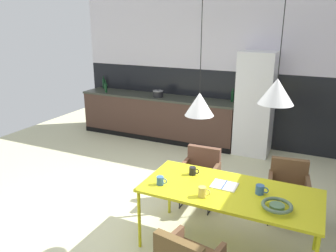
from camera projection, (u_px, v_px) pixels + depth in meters
name	position (u px, v px, depth m)	size (l,w,h in m)	color
ground_plane	(143.00, 222.00, 4.21)	(8.80, 8.80, 0.00)	beige
back_wall_splashback_dark	(222.00, 107.00, 6.85)	(6.31, 0.12, 1.48)	black
back_wall_panel_upper	(226.00, 32.00, 6.41)	(6.31, 0.12, 1.48)	silver
kitchen_counter	(157.00, 117.00, 7.16)	(3.42, 0.63, 0.91)	#442D24
refrigerator_column	(255.00, 104.00, 6.18)	(0.64, 0.60, 1.91)	silver
dining_table	(230.00, 193.00, 3.52)	(1.85, 0.86, 0.72)	gold
armchair_near_window	(288.00, 182.00, 4.18)	(0.54, 0.53, 0.76)	brown
armchair_facing_counter	(201.00, 169.00, 4.52)	(0.50, 0.48, 0.78)	brown
fruit_bowl	(277.00, 206.00, 3.14)	(0.29, 0.29, 0.06)	#4C704C
open_book	(224.00, 185.00, 3.59)	(0.27, 0.22, 0.02)	white
mug_white_ceramic	(260.00, 190.00, 3.41)	(0.13, 0.09, 0.10)	#335B93
mug_wide_latte	(193.00, 171.00, 3.85)	(0.12, 0.08, 0.09)	black
mug_short_terracotta	(203.00, 192.00, 3.36)	(0.13, 0.08, 0.11)	gold
mug_dark_espresso	(160.00, 181.00, 3.61)	(0.12, 0.08, 0.09)	#335B93
cooking_pot	(158.00, 94.00, 6.92)	(0.22, 0.22, 0.16)	black
bottle_spice_small	(104.00, 83.00, 7.81)	(0.06, 0.06, 0.28)	#0F3319
bottle_vinegar_dark	(232.00, 96.00, 6.50)	(0.06, 0.06, 0.26)	#0F3319
bottle_wine_green	(106.00, 88.00, 7.34)	(0.06, 0.06, 0.27)	#0F3319
pendant_lamp_over_table_near	(199.00, 104.00, 3.40)	(0.30, 0.30, 1.42)	black
pendant_lamp_over_table_far	(277.00, 91.00, 3.05)	(0.33, 0.33, 1.23)	black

